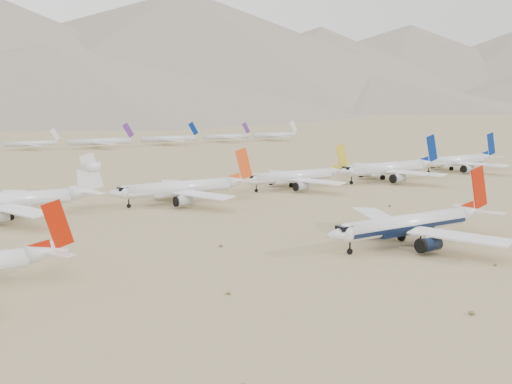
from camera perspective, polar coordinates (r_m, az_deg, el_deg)
ground at (r=136.97m, az=10.73°, el=-5.06°), size 7000.00×7000.00×0.00m
main_airliner at (r=138.79m, az=15.48°, el=-3.05°), size 48.49×47.36×17.11m
row2_navy_widebody at (r=242.14m, az=13.24°, el=2.33°), size 51.98×50.83×18.49m
row2_gold_tail at (r=216.10m, az=4.14°, el=1.57°), size 45.91×44.90×16.35m
row2_orange_tail at (r=187.57m, az=-7.18°, el=0.41°), size 47.92×46.88×17.09m
row2_white_trijet at (r=176.24m, az=-23.14°, el=-0.75°), size 49.62×48.49×17.58m
row2_blue_far at (r=283.52m, az=19.56°, el=2.97°), size 49.42×48.32×17.56m
distant_storage_row at (r=399.10m, az=-21.44°, el=4.48°), size 467.61×56.84×14.72m
foothills at (r=1347.93m, az=-3.79°, el=10.74°), size 4637.50×1395.00×155.00m
desert_scrub at (r=117.62m, az=20.96°, el=-7.79°), size 261.14×121.67×0.63m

